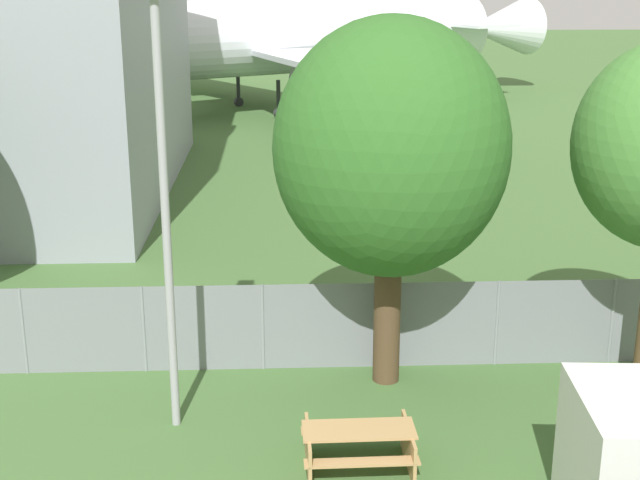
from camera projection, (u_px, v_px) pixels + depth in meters
The scene contains 5 objects.
perimeter_fence at pixel (263, 327), 19.15m from camera, with size 56.07×0.07×1.94m.
airplane at pixel (236, 39), 52.13m from camera, with size 42.12×34.28×13.30m.
picnic_bench_near_cabin at pixel (359, 443), 15.44m from camera, with size 1.98×1.43×0.76m.
tree_behind_benches at pixel (391, 149), 17.47m from camera, with size 4.67×4.67×7.57m.
light_mast at pixel (163, 167), 15.61m from camera, with size 0.44×0.44×8.30m.
Camera 1 is at (0.43, -7.26, 8.38)m, focal length 50.00 mm.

